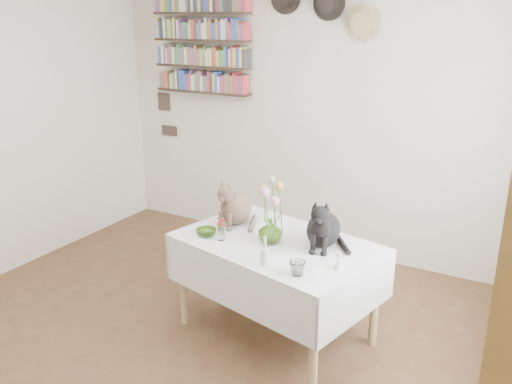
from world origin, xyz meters
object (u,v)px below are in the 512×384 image
Objects in this scene: dining_table at (276,265)px; tabby_cat at (236,200)px; black_cat at (324,221)px; bookshelf_unit at (202,44)px; flower_vase at (270,231)px.

dining_table is 4.20× the size of tabby_cat.
black_cat is (0.29, 0.09, 0.34)m from dining_table.
bookshelf_unit is (-1.84, 1.33, 0.98)m from black_cat.
dining_table is at bearing 49.02° from flower_vase.
black_cat is 2.10× the size of flower_vase.
black_cat is 0.35× the size of bookshelf_unit.
dining_table is at bearing -174.11° from black_cat.
dining_table is 1.45× the size of bookshelf_unit.
dining_table is 0.46m from black_cat.
black_cat is 0.36m from flower_vase.
tabby_cat is 0.99× the size of black_cat.
black_cat is at bearing -35.78° from bookshelf_unit.
black_cat reaches higher than tabby_cat.
tabby_cat is at bearing 153.93° from flower_vase.
tabby_cat is at bearing -47.85° from bookshelf_unit.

